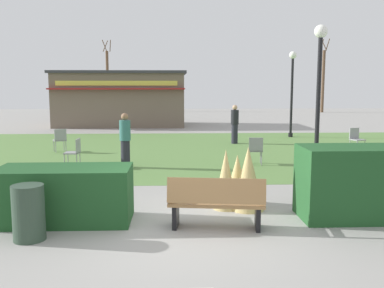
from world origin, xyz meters
TOP-DOWN VIEW (x-y plane):
  - ground_plane at (0.00, 0.00)m, footprint 80.00×80.00m
  - lawn_patch at (0.00, 9.51)m, footprint 36.00×12.00m
  - park_bench at (0.56, 0.15)m, footprint 1.75×0.73m
  - hedge_left at (-2.21, 0.69)m, footprint 2.44×1.10m
  - hedge_right at (3.50, 0.68)m, footprint 2.54×1.10m
  - ornamental_grass_behind_left at (1.32, 1.33)m, footprint 0.69×0.69m
  - ornamental_grass_behind_right at (0.88, 1.42)m, footprint 0.51×0.51m
  - ornamental_grass_behind_center at (1.17, 1.77)m, footprint 0.58×0.58m
  - lamppost_mid at (3.81, 4.61)m, footprint 0.36×0.36m
  - lamppost_far at (5.56, 13.70)m, footprint 0.36×0.36m
  - trash_bin at (-2.56, -0.27)m, footprint 0.52×0.52m
  - food_kiosk at (-3.53, 20.38)m, footprint 8.18×4.70m
  - cafe_chair_west at (2.42, 6.31)m, footprint 0.48×0.48m
  - cafe_chair_east at (6.87, 9.08)m, footprint 0.56×0.56m
  - cafe_chair_center at (-3.27, 6.15)m, footprint 0.46×0.46m
  - cafe_chair_north at (-4.53, 9.23)m, footprint 0.59×0.59m
  - person_strolling at (-1.69, 6.00)m, footprint 0.34×0.34m
  - person_standing at (2.46, 11.40)m, footprint 0.34×0.34m
  - parked_car_west_slot at (-6.03, 28.70)m, footprint 4.34×2.33m
  - tree_left_bg at (-6.87, 36.68)m, footprint 0.91×0.96m
  - tree_right_bg at (13.83, 33.12)m, footprint 0.91×0.96m

SIDE VIEW (x-z plane):
  - ground_plane at x=0.00m, z-range 0.00..0.00m
  - lawn_patch at x=0.00m, z-range 0.00..0.01m
  - trash_bin at x=-2.56m, z-range 0.00..0.92m
  - park_bench at x=0.56m, z-range 0.01..0.96m
  - hedge_left at x=-2.21m, z-range 0.00..1.03m
  - cafe_chair_west at x=2.42m, z-range 0.08..0.97m
  - cafe_chair_east at x=6.87m, z-range 0.08..0.97m
  - cafe_chair_center at x=-3.27m, z-range 0.08..0.97m
  - cafe_chair_north at x=-4.53m, z-range 0.08..0.97m
  - ornamental_grass_behind_center at x=1.17m, z-range 0.00..1.07m
  - ornamental_grass_behind_right at x=0.88m, z-range 0.00..1.24m
  - parked_car_west_slot at x=-6.03m, z-range 0.04..1.24m
  - ornamental_grass_behind_left at x=1.32m, z-range 0.00..1.31m
  - hedge_right at x=3.50m, z-range 0.00..1.38m
  - person_strolling at x=-1.69m, z-range 0.02..1.71m
  - person_standing at x=2.46m, z-range 0.02..1.71m
  - food_kiosk at x=-3.53m, z-range 0.01..3.42m
  - lamppost_mid at x=3.81m, z-range 0.54..4.70m
  - lamppost_far at x=5.56m, z-range 0.54..4.70m
  - tree_right_bg at x=13.83m, z-range -0.37..6.48m
  - tree_left_bg at x=-6.87m, z-range -0.37..6.63m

